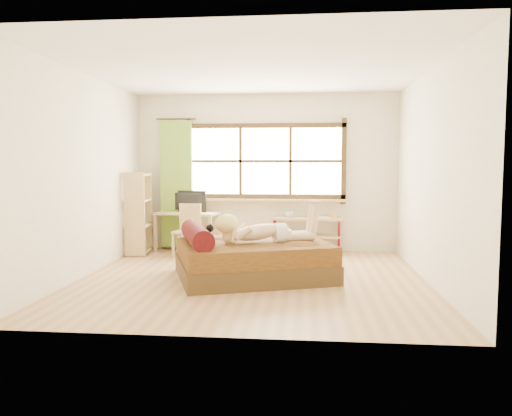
# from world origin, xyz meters

# --- Properties ---
(floor) EXTENTS (4.50, 4.50, 0.00)m
(floor) POSITION_xyz_m (0.00, 0.00, 0.00)
(floor) COLOR #9E754C
(floor) RESTS_ON ground
(ceiling) EXTENTS (4.50, 4.50, 0.00)m
(ceiling) POSITION_xyz_m (0.00, 0.00, 2.70)
(ceiling) COLOR white
(ceiling) RESTS_ON wall_back
(wall_back) EXTENTS (4.50, 0.00, 4.50)m
(wall_back) POSITION_xyz_m (0.00, 2.25, 1.35)
(wall_back) COLOR silver
(wall_back) RESTS_ON floor
(wall_front) EXTENTS (4.50, 0.00, 4.50)m
(wall_front) POSITION_xyz_m (0.00, -2.25, 1.35)
(wall_front) COLOR silver
(wall_front) RESTS_ON floor
(wall_left) EXTENTS (0.00, 4.50, 4.50)m
(wall_left) POSITION_xyz_m (-2.25, 0.00, 1.35)
(wall_left) COLOR silver
(wall_left) RESTS_ON floor
(wall_right) EXTENTS (0.00, 4.50, 4.50)m
(wall_right) POSITION_xyz_m (2.25, 0.00, 1.35)
(wall_right) COLOR silver
(wall_right) RESTS_ON floor
(window) EXTENTS (2.80, 0.16, 1.46)m
(window) POSITION_xyz_m (0.00, 2.22, 1.51)
(window) COLOR #FFEDBF
(window) RESTS_ON wall_back
(curtain) EXTENTS (0.55, 0.10, 2.20)m
(curtain) POSITION_xyz_m (-1.55, 2.13, 1.15)
(curtain) COLOR #4F7B21
(curtain) RESTS_ON wall_back
(bed) EXTENTS (2.32, 2.09, 0.73)m
(bed) POSITION_xyz_m (-0.04, 0.07, 0.26)
(bed) COLOR #34230F
(bed) RESTS_ON floor
(woman) EXTENTS (1.39, 0.81, 0.58)m
(woman) POSITION_xyz_m (0.16, 0.04, 0.77)
(woman) COLOR #D2AF87
(woman) RESTS_ON bed
(kitten) EXTENTS (0.31, 0.20, 0.23)m
(kitten) POSITION_xyz_m (-0.71, 0.19, 0.59)
(kitten) COLOR black
(kitten) RESTS_ON bed
(desk) EXTENTS (1.15, 0.66, 0.68)m
(desk) POSITION_xyz_m (-1.33, 1.95, 0.59)
(desk) COLOR tan
(desk) RESTS_ON floor
(monitor) EXTENTS (0.64, 0.19, 0.37)m
(monitor) POSITION_xyz_m (-1.33, 2.00, 0.86)
(monitor) COLOR black
(monitor) RESTS_ON desk
(chair) EXTENTS (0.43, 0.43, 0.85)m
(chair) POSITION_xyz_m (-1.22, 1.58, 0.47)
(chair) COLOR tan
(chair) RESTS_ON floor
(pipe_shelf) EXTENTS (1.20, 0.35, 0.67)m
(pipe_shelf) POSITION_xyz_m (0.73, 2.07, 0.44)
(pipe_shelf) COLOR tan
(pipe_shelf) RESTS_ON floor
(cup) EXTENTS (0.14, 0.14, 0.10)m
(cup) POSITION_xyz_m (0.42, 2.07, 0.65)
(cup) COLOR gray
(cup) RESTS_ON pipe_shelf
(book) EXTENTS (0.17, 0.23, 0.02)m
(book) POSITION_xyz_m (0.92, 2.07, 0.60)
(book) COLOR gray
(book) RESTS_ON pipe_shelf
(bookshelf) EXTENTS (0.39, 0.62, 1.36)m
(bookshelf) POSITION_xyz_m (-2.08, 1.65, 0.69)
(bookshelf) COLOR tan
(bookshelf) RESTS_ON floor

